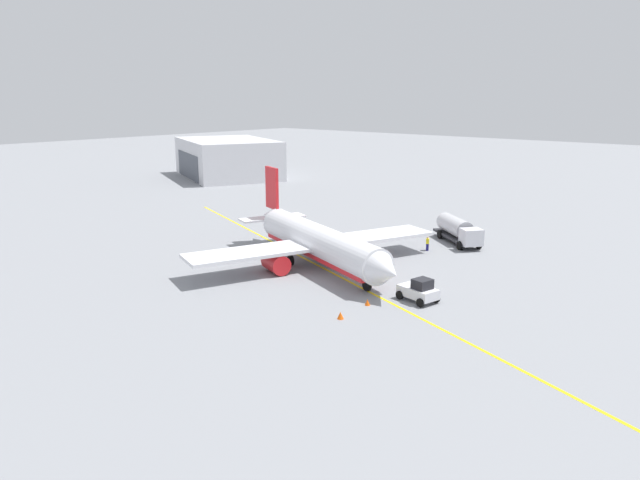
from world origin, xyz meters
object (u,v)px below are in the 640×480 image
(airplane, at_px, (318,242))
(safety_cone_wingtip, at_px, (340,315))
(pushback_tug, at_px, (419,291))
(refueling_worker, at_px, (427,244))
(fuel_tanker, at_px, (458,230))
(safety_cone_nose, at_px, (367,302))

(airplane, height_order, safety_cone_wingtip, airplane)
(pushback_tug, bearing_deg, refueling_worker, 118.42)
(airplane, relative_size, safety_cone_wingtip, 45.80)
(refueling_worker, distance_m, safety_cone_wingtip, 25.20)
(airplane, xyz_separation_m, fuel_tanker, (6.70, 19.36, -0.90))
(refueling_worker, bearing_deg, safety_cone_nose, -73.62)
(refueling_worker, distance_m, safety_cone_nose, 21.12)
(fuel_tanker, bearing_deg, safety_cone_nose, -79.13)
(pushback_tug, distance_m, safety_cone_nose, 4.93)
(fuel_tanker, height_order, pushback_tug, fuel_tanker)
(fuel_tanker, height_order, refueling_worker, fuel_tanker)
(pushback_tug, distance_m, safety_cone_wingtip, 8.54)
(airplane, xyz_separation_m, safety_cone_wingtip, (11.95, -10.82, -2.30))
(pushback_tug, height_order, safety_cone_nose, pushback_tug)
(fuel_tanker, distance_m, safety_cone_wingtip, 30.67)
(pushback_tug, distance_m, refueling_worker, 18.56)
(fuel_tanker, bearing_deg, pushback_tug, -70.37)
(safety_cone_wingtip, bearing_deg, safety_cone_nose, 93.54)
(fuel_tanker, bearing_deg, safety_cone_wingtip, -80.13)
(airplane, bearing_deg, fuel_tanker, 70.90)
(safety_cone_nose, bearing_deg, safety_cone_wingtip, -86.46)
(safety_cone_wingtip, bearing_deg, pushback_tug, 72.06)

